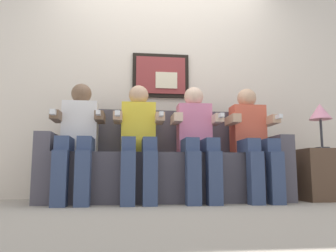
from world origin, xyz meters
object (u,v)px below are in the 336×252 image
(person_left_center, at_px, (139,136))
(spare_remote_on_table, at_px, (319,148))
(person_right_center, at_px, (197,137))
(person_leftmost, at_px, (78,135))
(side_table_right, at_px, (320,175))
(table_lamp, at_px, (320,114))
(person_rightmost, at_px, (253,137))
(couch, at_px, (166,168))

(person_left_center, xyz_separation_m, spare_remote_on_table, (1.79, 0.05, -0.10))
(person_right_center, bearing_deg, person_leftmost, -179.98)
(side_table_right, distance_m, spare_remote_on_table, 0.26)
(person_left_center, xyz_separation_m, table_lamp, (1.82, 0.05, 0.25))
(person_rightmost, bearing_deg, person_right_center, 180.00)
(couch, bearing_deg, side_table_right, -4.06)
(person_leftmost, distance_m, spare_remote_on_table, 2.34)
(couch, relative_size, person_rightmost, 2.09)
(side_table_right, height_order, table_lamp, table_lamp)
(table_lamp, xyz_separation_m, spare_remote_on_table, (-0.03, 0.01, -0.35))
(person_left_center, bearing_deg, side_table_right, 1.98)
(person_right_center, distance_m, spare_remote_on_table, 1.25)
(person_rightmost, bearing_deg, person_leftmost, -179.98)
(couch, height_order, person_right_center, person_right_center)
(person_leftmost, distance_m, person_right_center, 1.09)
(person_right_center, bearing_deg, table_lamp, 2.07)
(person_right_center, relative_size, side_table_right, 2.22)
(person_leftmost, distance_m, table_lamp, 2.37)
(person_leftmost, height_order, person_right_center, same)
(couch, distance_m, person_right_center, 0.43)
(person_right_center, xyz_separation_m, side_table_right, (1.24, 0.06, -0.36))
(person_leftmost, xyz_separation_m, person_right_center, (1.09, 0.00, -0.00))
(person_right_center, height_order, person_rightmost, same)
(person_leftmost, relative_size, person_left_center, 1.00)
(person_left_center, height_order, spare_remote_on_table, person_left_center)
(person_leftmost, xyz_separation_m, side_table_right, (2.32, 0.06, -0.36))
(person_left_center, xyz_separation_m, person_right_center, (0.54, 0.00, -0.00))
(couch, height_order, spare_remote_on_table, couch)
(person_rightmost, height_order, spare_remote_on_table, person_rightmost)
(side_table_right, relative_size, spare_remote_on_table, 3.85)
(person_leftmost, bearing_deg, person_right_center, 0.02)
(side_table_right, height_order, spare_remote_on_table, spare_remote_on_table)
(person_leftmost, relative_size, table_lamp, 2.41)
(person_leftmost, height_order, person_rightmost, same)
(person_leftmost, relative_size, spare_remote_on_table, 8.54)
(person_right_center, xyz_separation_m, person_rightmost, (0.54, 0.00, 0.00))
(person_right_center, height_order, side_table_right, person_right_center)
(person_left_center, bearing_deg, person_leftmost, 180.00)
(table_lamp, bearing_deg, person_right_center, -177.93)
(person_rightmost, distance_m, table_lamp, 0.77)
(couch, height_order, person_left_center, person_left_center)
(table_lamp, bearing_deg, person_left_center, -178.53)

